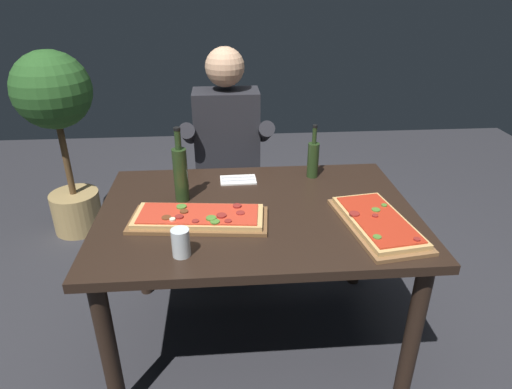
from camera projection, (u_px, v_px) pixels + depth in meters
The scene contains 11 objects.
ground_plane at pixel (257, 334), 2.30m from camera, with size 6.40×6.40×0.00m, color #2D2D33.
dining_table at pixel (257, 228), 2.01m from camera, with size 1.40×0.96×0.74m.
pizza_rectangular_front at pixel (199, 218), 1.86m from camera, with size 0.60×0.29×0.05m.
pizza_rectangular_left at pixel (378, 223), 1.82m from camera, with size 0.32×0.53×0.05m.
wine_bottle_dark at pixel (181, 173), 1.99m from camera, with size 0.07×0.07×0.35m.
oil_bottle_amber at pixel (313, 158), 2.24m from camera, with size 0.06×0.06×0.28m.
tumbler_near_camera at pixel (181, 243), 1.62m from camera, with size 0.07×0.07×0.11m.
napkin_cutlery_set at pixel (238, 180), 2.24m from camera, with size 0.18×0.11×0.01m.
diner_chair at pixel (228, 181), 2.83m from camera, with size 0.44×0.44×0.87m.
seated_diner at pixel (227, 151), 2.61m from camera, with size 0.53×0.41×1.33m.
potted_plant_corner at pixel (58, 119), 2.87m from camera, with size 0.50×0.50×1.27m.
Camera 1 is at (-0.14, -1.72, 1.68)m, focal length 30.91 mm.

